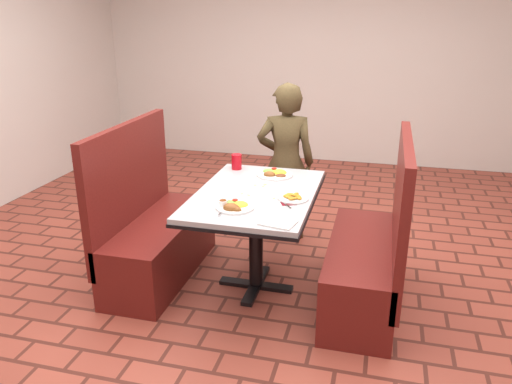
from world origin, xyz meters
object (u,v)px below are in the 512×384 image
dining_table (256,205)px  near_dinner_plate (234,205)px  plantain_plate (293,198)px  red_tumbler (237,162)px  booth_bench_left (154,235)px  far_dinner_plate (275,173)px  diner_person (286,163)px  booth_bench_right (369,260)px

dining_table → near_dinner_plate: 0.36m
plantain_plate → red_tumbler: 0.79m
booth_bench_left → far_dinner_plate: 1.03m
far_dinner_plate → red_tumbler: bearing=164.6°
diner_person → near_dinner_plate: 1.29m
dining_table → far_dinner_plate: far_dinner_plate is taller
booth_bench_right → near_dinner_plate: 1.02m
plantain_plate → booth_bench_left: bearing=175.7°
booth_bench_left → near_dinner_plate: bearing=-24.1°
dining_table → far_dinner_plate: (0.05, 0.39, 0.12)m
booth_bench_right → diner_person: (-0.78, 0.95, 0.36)m
booth_bench_left → red_tumbler: 0.85m
near_dinner_plate → far_dinner_plate: size_ratio=0.90×
far_dinner_plate → red_tumbler: red_tumbler is taller
booth_bench_left → booth_bench_right: bearing=0.0°
booth_bench_right → red_tumbler: 1.28m
far_dinner_plate → plantain_plate: bearing=-64.2°
dining_table → far_dinner_plate: size_ratio=4.49×
booth_bench_left → red_tumbler: size_ratio=10.02×
diner_person → near_dinner_plate: (-0.08, -1.28, 0.09)m
booth_bench_right → diner_person: size_ratio=0.87×
booth_bench_right → red_tumbler: booth_bench_right is taller
dining_table → booth_bench_left: booth_bench_left is taller
booth_bench_right → plantain_plate: (-0.52, -0.08, 0.43)m
dining_table → red_tumbler: bearing=120.5°
diner_person → near_dinner_plate: bearing=76.3°
near_dinner_plate → far_dinner_plate: 0.73m
dining_table → diner_person: bearing=88.8°
diner_person → far_dinner_plate: bearing=82.6°
booth_bench_right → near_dinner_plate: (-0.86, -0.33, 0.45)m
diner_person → near_dinner_plate: size_ratio=5.70×
diner_person → red_tumbler: (-0.30, -0.47, 0.12)m
far_dinner_plate → plantain_plate: far_dinner_plate is taller
dining_table → plantain_plate: plantain_plate is taller
booth_bench_right → dining_table: bearing=180.0°
near_dinner_plate → red_tumbler: size_ratio=2.02×
near_dinner_plate → far_dinner_plate: bearing=81.7°
booth_bench_right → red_tumbler: (-1.08, 0.48, 0.48)m
far_dinner_plate → diner_person: bearing=92.9°
booth_bench_right → diner_person: 1.28m
dining_table → booth_bench_right: booth_bench_right is taller
booth_bench_left → red_tumbler: (0.52, 0.48, 0.48)m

